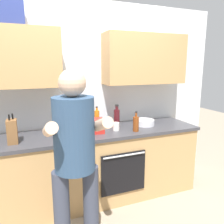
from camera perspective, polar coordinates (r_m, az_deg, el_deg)
ground_plane at (r=3.11m, az=-5.56°, el=-21.26°), size 12.00×12.00×0.00m
back_wall_unit at (r=2.88m, az=-7.75°, el=7.72°), size 4.00×0.38×2.50m
counter at (r=2.88m, az=-5.72°, el=-13.73°), size 2.84×0.67×0.90m
person_standing at (r=1.90m, az=-9.50°, el=-10.19°), size 0.49×0.45×1.67m
bottle_vinegar at (r=2.73m, az=6.15°, el=-2.99°), size 0.07×0.07×0.25m
bottle_juice at (r=2.88m, az=-3.89°, el=-1.76°), size 0.06×0.06×0.28m
bottle_hotsauce at (r=2.54m, az=-14.34°, el=-3.97°), size 0.06×0.06×0.29m
bottle_wine at (r=2.92m, az=1.21°, el=-1.39°), size 0.08×0.08×0.30m
cup_coffee at (r=2.77m, az=1.04°, el=-3.73°), size 0.08×0.08×0.10m
mixing_bowl at (r=3.05m, az=8.35°, el=-2.63°), size 0.26×0.26×0.08m
knife_block at (r=2.52m, az=-24.21°, el=-4.56°), size 0.10×0.14×0.31m
potted_herb at (r=2.68m, az=-9.89°, el=-2.29°), size 0.18×0.18×0.27m
grocery_bag_crisps at (r=2.68m, az=-4.16°, el=-3.52°), size 0.21×0.21×0.17m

